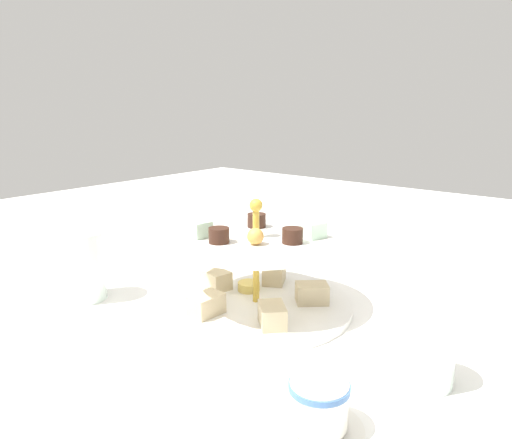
{
  "coord_description": "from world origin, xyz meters",
  "views": [
    {
      "loc": [
        -0.43,
        0.53,
        0.31
      ],
      "look_at": [
        0.0,
        0.0,
        0.14
      ],
      "focal_mm": 33.4,
      "sensor_mm": 36.0,
      "label": 1
    }
  ],
  "objects_px": {
    "tiered_serving_stand": "(256,277)",
    "water_glass_tall_right": "(83,266)",
    "teacup_with_saucer": "(319,407)",
    "butter_knife_left": "(249,245)",
    "water_glass_short_left": "(425,353)",
    "butter_knife_right": "(71,419)"
  },
  "relations": [
    {
      "from": "butter_knife_right",
      "to": "water_glass_short_left",
      "type": "bearing_deg",
      "value": 44.0
    },
    {
      "from": "water_glass_tall_right",
      "to": "teacup_with_saucer",
      "type": "relative_size",
      "value": 1.24
    },
    {
      "from": "water_glass_tall_right",
      "to": "butter_knife_right",
      "type": "relative_size",
      "value": 0.65
    },
    {
      "from": "water_glass_short_left",
      "to": "butter_knife_left",
      "type": "height_order",
      "value": "water_glass_short_left"
    },
    {
      "from": "water_glass_short_left",
      "to": "butter_knife_right",
      "type": "distance_m",
      "value": 0.38
    },
    {
      "from": "water_glass_tall_right",
      "to": "butter_knife_left",
      "type": "bearing_deg",
      "value": -92.3
    },
    {
      "from": "tiered_serving_stand",
      "to": "butter_knife_right",
      "type": "bearing_deg",
      "value": 95.27
    },
    {
      "from": "tiered_serving_stand",
      "to": "water_glass_tall_right",
      "type": "distance_m",
      "value": 0.28
    },
    {
      "from": "tiered_serving_stand",
      "to": "teacup_with_saucer",
      "type": "relative_size",
      "value": 3.29
    },
    {
      "from": "tiered_serving_stand",
      "to": "water_glass_short_left",
      "type": "xyz_separation_m",
      "value": [
        -0.28,
        0.04,
        -0.01
      ]
    },
    {
      "from": "teacup_with_saucer",
      "to": "butter_knife_right",
      "type": "relative_size",
      "value": 0.53
    },
    {
      "from": "water_glass_tall_right",
      "to": "butter_knife_right",
      "type": "height_order",
      "value": "water_glass_tall_right"
    },
    {
      "from": "teacup_with_saucer",
      "to": "butter_knife_left",
      "type": "height_order",
      "value": "teacup_with_saucer"
    },
    {
      "from": "tiered_serving_stand",
      "to": "water_glass_tall_right",
      "type": "relative_size",
      "value": 2.66
    },
    {
      "from": "water_glass_tall_right",
      "to": "butter_knife_left",
      "type": "height_order",
      "value": "water_glass_tall_right"
    },
    {
      "from": "water_glass_short_left",
      "to": "teacup_with_saucer",
      "type": "distance_m",
      "value": 0.15
    },
    {
      "from": "teacup_with_saucer",
      "to": "butter_knife_left",
      "type": "distance_m",
      "value": 0.62
    },
    {
      "from": "butter_knife_right",
      "to": "teacup_with_saucer",
      "type": "bearing_deg",
      "value": 30.38
    },
    {
      "from": "teacup_with_saucer",
      "to": "butter_knife_right",
      "type": "height_order",
      "value": "teacup_with_saucer"
    },
    {
      "from": "tiered_serving_stand",
      "to": "water_glass_short_left",
      "type": "bearing_deg",
      "value": 172.11
    },
    {
      "from": "teacup_with_saucer",
      "to": "butter_knife_left",
      "type": "bearing_deg",
      "value": -43.72
    },
    {
      "from": "water_glass_tall_right",
      "to": "tiered_serving_stand",
      "type": "bearing_deg",
      "value": -147.76
    }
  ]
}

